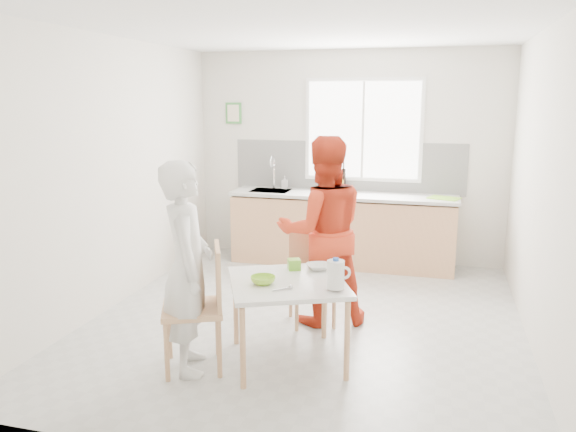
# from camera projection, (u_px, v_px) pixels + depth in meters

# --- Properties ---
(ground) EXTENTS (4.50, 4.50, 0.00)m
(ground) POSITION_uv_depth(u_px,v_px,m) (306.00, 320.00, 5.41)
(ground) COLOR #B7B7B2
(ground) RESTS_ON ground
(room_shell) EXTENTS (4.50, 4.50, 4.50)m
(room_shell) POSITION_uv_depth(u_px,v_px,m) (307.00, 149.00, 5.07)
(room_shell) COLOR silver
(room_shell) RESTS_ON ground
(window) EXTENTS (1.50, 0.06, 1.30)m
(window) POSITION_uv_depth(u_px,v_px,m) (363.00, 130.00, 7.11)
(window) COLOR white
(window) RESTS_ON room_shell
(backsplash) EXTENTS (3.00, 0.02, 0.65)m
(backsplash) POSITION_uv_depth(u_px,v_px,m) (347.00, 167.00, 7.27)
(backsplash) COLOR white
(backsplash) RESTS_ON room_shell
(picture_frame) EXTENTS (0.22, 0.03, 0.28)m
(picture_frame) POSITION_uv_depth(u_px,v_px,m) (233.00, 113.00, 7.52)
(picture_frame) COLOR #459947
(picture_frame) RESTS_ON room_shell
(kitchen_counter) EXTENTS (2.84, 0.64, 1.37)m
(kitchen_counter) POSITION_uv_depth(u_px,v_px,m) (342.00, 232.00, 7.17)
(kitchen_counter) COLOR tan
(kitchen_counter) RESTS_ON ground
(dining_table) EXTENTS (1.17, 1.17, 0.68)m
(dining_table) POSITION_uv_depth(u_px,v_px,m) (287.00, 289.00, 4.45)
(dining_table) COLOR silver
(dining_table) RESTS_ON ground
(chair_left) EXTENTS (0.60, 0.60, 0.99)m
(chair_left) POSITION_uv_depth(u_px,v_px,m) (202.00, 302.00, 4.36)
(chair_left) COLOR tan
(chair_left) RESTS_ON ground
(chair_far) EXTENTS (0.54, 0.54, 0.88)m
(chair_far) POSITION_uv_depth(u_px,v_px,m) (311.00, 271.00, 5.32)
(chair_far) COLOR tan
(chair_far) RESTS_ON ground
(person_white) EXTENTS (0.61, 0.71, 1.65)m
(person_white) POSITION_uv_depth(u_px,v_px,m) (188.00, 268.00, 4.29)
(person_white) COLOR white
(person_white) RESTS_ON ground
(person_red) EXTENTS (1.06, 0.96, 1.77)m
(person_red) POSITION_uv_depth(u_px,v_px,m) (323.00, 231.00, 5.21)
(person_red) COLOR red
(person_red) RESTS_ON ground
(bowl_green) EXTENTS (0.26, 0.26, 0.06)m
(bowl_green) POSITION_uv_depth(u_px,v_px,m) (263.00, 280.00, 4.35)
(bowl_green) COLOR #8FCF2F
(bowl_green) RESTS_ON dining_table
(bowl_white) EXTENTS (0.26, 0.26, 0.05)m
(bowl_white) POSITION_uv_depth(u_px,v_px,m) (318.00, 267.00, 4.72)
(bowl_white) COLOR silver
(bowl_white) RESTS_ON dining_table
(milk_jug) EXTENTS (0.18, 0.13, 0.23)m
(milk_jug) POSITION_uv_depth(u_px,v_px,m) (336.00, 274.00, 4.18)
(milk_jug) COLOR white
(milk_jug) RESTS_ON dining_table
(green_box) EXTENTS (0.13, 0.13, 0.09)m
(green_box) POSITION_uv_depth(u_px,v_px,m) (294.00, 264.00, 4.71)
(green_box) COLOR #6CBB2B
(green_box) RESTS_ON dining_table
(spoon) EXTENTS (0.12, 0.12, 0.01)m
(spoon) POSITION_uv_depth(u_px,v_px,m) (281.00, 289.00, 4.21)
(spoon) COLOR #A5A5AA
(spoon) RESTS_ON dining_table
(cutting_board) EXTENTS (0.42, 0.36, 0.01)m
(cutting_board) POSITION_uv_depth(u_px,v_px,m) (444.00, 198.00, 6.70)
(cutting_board) COLOR #8FD832
(cutting_board) RESTS_ON kitchen_counter
(wine_bottle_a) EXTENTS (0.07, 0.07, 0.32)m
(wine_bottle_a) POSITION_uv_depth(u_px,v_px,m) (321.00, 179.00, 7.17)
(wine_bottle_a) COLOR black
(wine_bottle_a) RESTS_ON kitchen_counter
(wine_bottle_b) EXTENTS (0.07, 0.07, 0.30)m
(wine_bottle_b) POSITION_uv_depth(u_px,v_px,m) (343.00, 180.00, 7.19)
(wine_bottle_b) COLOR black
(wine_bottle_b) RESTS_ON kitchen_counter
(jar_amber) EXTENTS (0.06, 0.06, 0.16)m
(jar_amber) POSITION_uv_depth(u_px,v_px,m) (341.00, 186.00, 7.12)
(jar_amber) COLOR olive
(jar_amber) RESTS_ON kitchen_counter
(soap_bottle) EXTENTS (0.08, 0.09, 0.17)m
(soap_bottle) POSITION_uv_depth(u_px,v_px,m) (285.00, 182.00, 7.43)
(soap_bottle) COLOR #999999
(soap_bottle) RESTS_ON kitchen_counter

